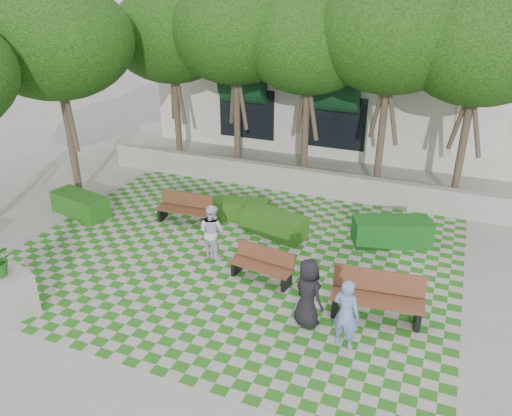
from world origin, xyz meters
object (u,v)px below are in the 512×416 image
at_px(bench_mid, 262,265).
at_px(hedge_west, 80,205).
at_px(hedge_east, 392,232).
at_px(person_dark, 308,293).
at_px(bench_east, 377,297).
at_px(hedge_midleft, 240,210).
at_px(bench_west, 185,209).
at_px(planter_front, 4,287).
at_px(person_blue, 346,314).
at_px(hedge_midright, 274,224).
at_px(person_white, 212,231).

bearing_deg(bench_mid, hedge_west, 176.32).
bearing_deg(hedge_east, person_dark, -104.65).
distance_m(bench_east, hedge_east, 3.68).
distance_m(hedge_midleft, hedge_west, 5.26).
bearing_deg(bench_west, planter_front, -106.93).
relative_size(planter_front, person_blue, 1.13).
bearing_deg(hedge_west, bench_west, 13.63).
xyz_separation_m(hedge_midright, person_dark, (2.19, -3.78, 0.47)).
bearing_deg(hedge_east, person_white, -149.56).
bearing_deg(bench_mid, person_blue, -26.80).
xyz_separation_m(bench_mid, person_white, (-1.72, 0.56, 0.37)).
height_order(hedge_east, person_white, person_white).
relative_size(bench_east, hedge_west, 1.05).
xyz_separation_m(bench_mid, hedge_west, (-6.94, 1.35, -0.06)).
bearing_deg(hedge_west, bench_east, -10.37).
xyz_separation_m(bench_east, person_white, (-4.70, 1.03, 0.26)).
bearing_deg(hedge_midleft, bench_east, -35.35).
distance_m(hedge_midleft, person_blue, 6.57).
height_order(person_dark, person_white, person_dark).
height_order(bench_west, person_blue, person_blue).
bearing_deg(person_white, hedge_midright, -110.04).
bearing_deg(bench_west, person_blue, -36.26).
height_order(bench_east, hedge_west, bench_east).
relative_size(bench_east, person_blue, 1.32).
height_order(hedge_east, hedge_midleft, hedge_east).
height_order(planter_front, person_white, planter_front).
height_order(hedge_east, hedge_west, hedge_east).
bearing_deg(person_blue, person_white, -15.07).
height_order(bench_east, person_white, person_white).
height_order(bench_east, person_dark, person_dark).
bearing_deg(person_dark, planter_front, 51.26).
distance_m(hedge_midleft, planter_front, 7.25).
bearing_deg(hedge_midleft, hedge_east, 1.90).
distance_m(hedge_west, person_blue, 9.97).
relative_size(bench_east, planter_front, 1.17).
height_order(bench_mid, hedge_east, bench_mid).
relative_size(bench_west, person_dark, 1.09).
bearing_deg(bench_mid, hedge_midleft, 130.18).
xyz_separation_m(bench_east, hedge_east, (-0.20, 3.67, -0.14)).
relative_size(hedge_midleft, planter_front, 0.99).
bearing_deg(bench_west, person_white, -45.76).
xyz_separation_m(bench_east, person_blue, (-0.45, -1.25, 0.28)).
relative_size(bench_west, planter_front, 0.98).
bearing_deg(hedge_midright, bench_west, -174.58).
distance_m(bench_mid, person_white, 1.84).
bearing_deg(hedge_midright, hedge_east, 12.40).
xyz_separation_m(bench_mid, bench_west, (-3.50, 2.19, 0.03)).
relative_size(person_dark, person_white, 1.05).
bearing_deg(person_blue, hedge_east, -79.78).
bearing_deg(planter_front, person_white, 52.52).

